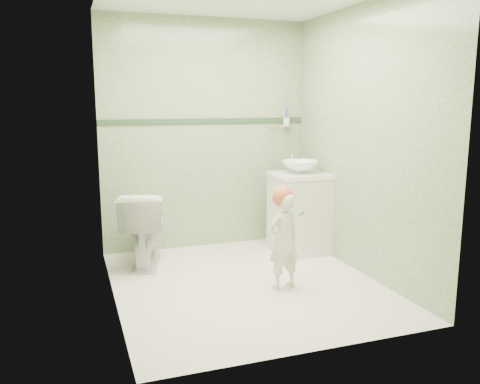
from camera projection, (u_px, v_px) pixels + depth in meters
name	position (u px, v px, depth m)	size (l,w,h in m)	color
ground	(246.00, 284.00, 4.28)	(2.50, 2.50, 0.00)	white
room_shell	(246.00, 145.00, 4.06)	(2.50, 2.54, 2.40)	gray
trim_stripe	(206.00, 121.00, 5.18)	(2.20, 0.02, 0.05)	#2C462C
vanity	(299.00, 214.00, 5.13)	(0.52, 0.50, 0.80)	beige
counter	(300.00, 175.00, 5.05)	(0.54, 0.52, 0.04)	white
basin	(300.00, 167.00, 5.04)	(0.37, 0.37, 0.13)	white
faucet	(292.00, 157.00, 5.20)	(0.03, 0.13, 0.18)	silver
cup_holder	(286.00, 122.00, 5.42)	(0.26, 0.07, 0.21)	silver
toilet	(144.00, 228.00, 4.71)	(0.41, 0.71, 0.73)	white
toddler	(284.00, 241.00, 4.11)	(0.30, 0.20, 0.82)	beige
hair_cap	(283.00, 197.00, 4.07)	(0.18, 0.18, 0.18)	#C35539
teal_toothbrush	(301.00, 213.00, 4.00)	(0.11, 0.14, 0.08)	#147E73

